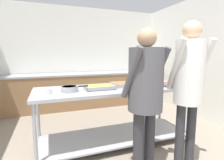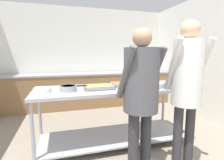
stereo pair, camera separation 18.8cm
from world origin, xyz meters
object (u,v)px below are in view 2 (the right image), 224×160
(guest_serving_left, at_px, (141,88))
(water_bottle, at_px, (141,67))
(serving_tray_roast, at_px, (99,87))
(serving_tray_greens, at_px, (177,85))
(serving_tray_vegetables, at_px, (126,84))
(broccoli_bowl, at_px, (155,85))
(plate_stack, at_px, (42,90))
(sauce_pan, at_px, (68,88))
(guest_serving_right, at_px, (187,80))

(guest_serving_left, xyz_separation_m, water_bottle, (1.40, 2.92, -0.00))
(serving_tray_roast, height_order, serving_tray_greens, same)
(serving_tray_vegetables, relative_size, broccoli_bowl, 1.82)
(plate_stack, height_order, broccoli_bowl, broccoli_bowl)
(serving_tray_vegetables, distance_m, water_bottle, 2.46)
(serving_tray_roast, distance_m, broccoli_bowl, 0.85)
(serving_tray_greens, relative_size, guest_serving_left, 0.22)
(sauce_pan, xyz_separation_m, guest_serving_right, (1.30, -0.76, 0.17))
(plate_stack, xyz_separation_m, broccoli_bowl, (1.60, -0.12, 0.01))
(water_bottle, bearing_deg, plate_stack, -138.14)
(water_bottle, bearing_deg, guest_serving_right, -105.97)
(serving_tray_greens, height_order, water_bottle, water_bottle)
(serving_tray_greens, height_order, guest_serving_left, guest_serving_left)
(plate_stack, distance_m, guest_serving_left, 1.30)
(serving_tray_greens, bearing_deg, guest_serving_right, -118.11)
(serving_tray_greens, distance_m, guest_serving_right, 0.69)
(sauce_pan, bearing_deg, guest_serving_right, -30.34)
(serving_tray_roast, height_order, serving_tray_vegetables, same)
(plate_stack, distance_m, serving_tray_roast, 0.76)
(serving_tray_roast, relative_size, serving_tray_vegetables, 0.96)
(serving_tray_roast, xyz_separation_m, broccoli_bowl, (0.84, -0.14, 0.02))
(serving_tray_roast, height_order, guest_serving_left, guest_serving_left)
(broccoli_bowl, bearing_deg, guest_serving_right, -87.47)
(plate_stack, height_order, sauce_pan, sauce_pan)
(plate_stack, height_order, serving_tray_greens, plate_stack)
(plate_stack, bearing_deg, serving_tray_roast, 1.50)
(plate_stack, relative_size, serving_tray_roast, 0.55)
(guest_serving_left, height_order, guest_serving_right, guest_serving_right)
(plate_stack, distance_m, serving_tray_vegetables, 1.24)
(serving_tray_vegetables, distance_m, serving_tray_greens, 0.78)
(serving_tray_greens, bearing_deg, plate_stack, 174.69)
(plate_stack, height_order, serving_tray_roast, plate_stack)
(plate_stack, bearing_deg, sauce_pan, -1.82)
(broccoli_bowl, relative_size, serving_tray_greens, 0.66)
(guest_serving_right, xyz_separation_m, water_bottle, (0.86, 3.00, -0.08))
(serving_tray_roast, distance_m, serving_tray_vegetables, 0.48)
(guest_serving_left, distance_m, water_bottle, 3.24)
(serving_tray_vegetables, height_order, water_bottle, water_bottle)
(serving_tray_vegetables, relative_size, water_bottle, 1.63)
(guest_serving_left, relative_size, guest_serving_right, 0.95)
(serving_tray_roast, bearing_deg, plate_stack, -178.50)
(plate_stack, bearing_deg, guest_serving_right, -25.23)
(plate_stack, xyz_separation_m, guest_serving_right, (1.63, -0.77, 0.18))
(sauce_pan, relative_size, guest_serving_left, 0.22)
(sauce_pan, relative_size, serving_tray_vegetables, 0.83)
(serving_tray_vegetables, xyz_separation_m, water_bottle, (1.26, 2.11, 0.10))
(water_bottle, bearing_deg, guest_serving_left, -115.51)
(plate_stack, xyz_separation_m, guest_serving_left, (1.10, -0.69, 0.10))
(sauce_pan, xyz_separation_m, serving_tray_vegetables, (0.89, 0.14, -0.02))
(guest_serving_right, height_order, water_bottle, guest_serving_right)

